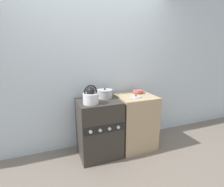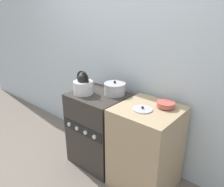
{
  "view_description": "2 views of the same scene",
  "coord_description": "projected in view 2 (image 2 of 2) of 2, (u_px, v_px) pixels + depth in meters",
  "views": [
    {
      "loc": [
        -0.69,
        -2.05,
        1.59
      ],
      "look_at": [
        0.21,
        0.25,
        0.95
      ],
      "focal_mm": 28.0,
      "sensor_mm": 36.0,
      "label": 1
    },
    {
      "loc": [
        1.55,
        -1.32,
        1.73
      ],
      "look_at": [
        0.2,
        0.26,
        0.92
      ],
      "focal_mm": 35.0,
      "sensor_mm": 36.0,
      "label": 2
    }
  ],
  "objects": [
    {
      "name": "ground_plane",
      "position": [
        84.0,
        171.0,
        2.5
      ],
      "size": [
        12.0,
        12.0,
        0.0
      ],
      "primitive_type": "plane",
      "color": "#70665B"
    },
    {
      "name": "loose_pot_lid",
      "position": [
        142.0,
        109.0,
        1.99
      ],
      "size": [
        0.19,
        0.19,
        0.03
      ],
      "color": "#B2B2B7",
      "rests_on": "counter"
    },
    {
      "name": "enamel_bowl",
      "position": [
        166.0,
        104.0,
        2.02
      ],
      "size": [
        0.17,
        0.17,
        0.05
      ],
      "color": "#B75147",
      "rests_on": "counter"
    },
    {
      "name": "cooking_pot",
      "position": [
        115.0,
        89.0,
        2.35
      ],
      "size": [
        0.23,
        0.23,
        0.15
      ],
      "color": "#B2B2B7",
      "rests_on": "stove"
    },
    {
      "name": "wall_back",
      "position": [
        121.0,
        54.0,
        2.51
      ],
      "size": [
        7.0,
        0.06,
        2.5
      ],
      "color": "silver",
      "rests_on": "ground_plane"
    },
    {
      "name": "counter",
      "position": [
        146.0,
        148.0,
        2.18
      ],
      "size": [
        0.58,
        0.58,
        0.87
      ],
      "color": "tan",
      "rests_on": "ground_plane"
    },
    {
      "name": "kettle",
      "position": [
        83.0,
        85.0,
        2.35
      ],
      "size": [
        0.26,
        0.21,
        0.26
      ],
      "color": "silver",
      "rests_on": "stove"
    },
    {
      "name": "stove",
      "position": [
        99.0,
        129.0,
        2.53
      ],
      "size": [
        0.6,
        0.55,
        0.86
      ],
      "color": "#332D28",
      "rests_on": "ground_plane"
    }
  ]
}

